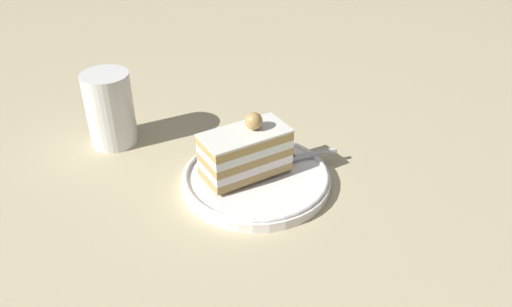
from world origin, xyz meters
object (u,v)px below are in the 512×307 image
Objects in this scene: cake_slice at (248,150)px; fork at (299,156)px; dessert_plate at (256,178)px; drink_glass_far at (110,111)px.

cake_slice reaches higher than fork.
dessert_plate is 1.57× the size of cake_slice.
dessert_plate is at bearing -80.98° from drink_glass_far.
drink_glass_far reaches higher than cake_slice.
drink_glass_far reaches higher than fork.
cake_slice reaches higher than dessert_plate.
dessert_plate is 0.24m from drink_glass_far.
cake_slice is 0.23m from drink_glass_far.
fork reaches higher than dessert_plate.
drink_glass_far is at bearing 99.02° from dessert_plate.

